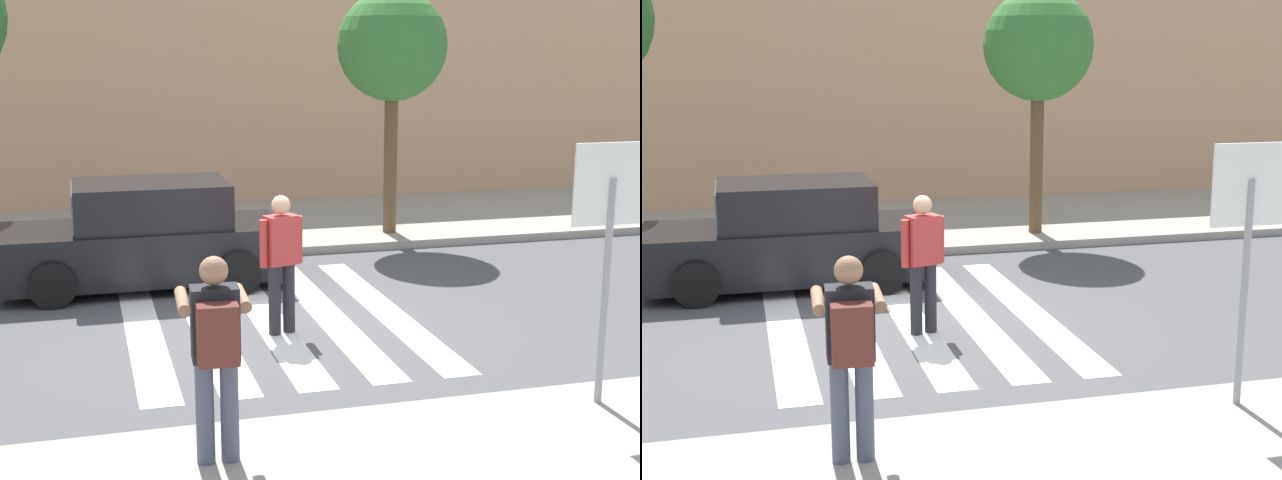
{
  "view_description": "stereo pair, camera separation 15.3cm",
  "coord_description": "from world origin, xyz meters",
  "views": [
    {
      "loc": [
        -2.25,
        -10.7,
        3.46
      ],
      "look_at": [
        0.6,
        -0.2,
        1.1
      ],
      "focal_mm": 50.0,
      "sensor_mm": 36.0,
      "label": 1
    },
    {
      "loc": [
        -2.11,
        -10.74,
        3.46
      ],
      "look_at": [
        0.6,
        -0.2,
        1.1
      ],
      "focal_mm": 50.0,
      "sensor_mm": 36.0,
      "label": 2
    }
  ],
  "objects": [
    {
      "name": "sidewalk_far",
      "position": [
        0.0,
        6.0,
        0.07
      ],
      "size": [
        60.0,
        4.8,
        0.14
      ],
      "primitive_type": "cube",
      "color": "#9E998C",
      "rests_on": "ground"
    },
    {
      "name": "street_tree_center",
      "position": [
        3.18,
        4.43,
        3.45
      ],
      "size": [
        1.95,
        1.95,
        4.33
      ],
      "color": "brown",
      "rests_on": "sidewalk_far"
    },
    {
      "name": "crosswalk_stripe_2",
      "position": [
        0.0,
        0.2,
        0.0
      ],
      "size": [
        0.44,
        5.2,
        0.01
      ],
      "primitive_type": "cube",
      "color": "silver",
      "rests_on": "ground"
    },
    {
      "name": "crosswalk_stripe_3",
      "position": [
        0.8,
        0.2,
        0.0
      ],
      "size": [
        0.44,
        5.2,
        0.01
      ],
      "primitive_type": "cube",
      "color": "silver",
      "rests_on": "ground"
    },
    {
      "name": "photographer_with_backpack",
      "position": [
        -1.29,
        -3.99,
        1.17
      ],
      "size": [
        0.61,
        0.86,
        1.72
      ],
      "color": "#474C60",
      "rests_on": "sidewalk_near"
    },
    {
      "name": "crosswalk_stripe_4",
      "position": [
        1.6,
        0.2,
        0.0
      ],
      "size": [
        0.44,
        5.2,
        0.01
      ],
      "primitive_type": "cube",
      "color": "silver",
      "rests_on": "ground"
    },
    {
      "name": "ground_plane",
      "position": [
        0.0,
        0.0,
        0.0
      ],
      "size": [
        120.0,
        120.0,
        0.0
      ],
      "primitive_type": "plane",
      "color": "#4C4C4F"
    },
    {
      "name": "building_facade_far",
      "position": [
        0.0,
        10.4,
        2.64
      ],
      "size": [
        56.0,
        4.0,
        5.28
      ],
      "primitive_type": "cube",
      "color": "tan",
      "rests_on": "ground"
    },
    {
      "name": "crosswalk_stripe_0",
      "position": [
        -1.6,
        0.2,
        0.0
      ],
      "size": [
        0.44,
        5.2,
        0.01
      ],
      "primitive_type": "cube",
      "color": "silver",
      "rests_on": "ground"
    },
    {
      "name": "crosswalk_stripe_1",
      "position": [
        -0.8,
        0.2,
        0.0
      ],
      "size": [
        0.44,
        5.2,
        0.01
      ],
      "primitive_type": "cube",
      "color": "silver",
      "rests_on": "ground"
    },
    {
      "name": "stop_sign",
      "position": [
        2.41,
        -3.66,
        1.95
      ],
      "size": [
        0.76,
        0.08,
        2.48
      ],
      "color": "gray",
      "rests_on": "sidewalk_near"
    },
    {
      "name": "pedestrian_crossing",
      "position": [
        0.05,
        -0.43,
        0.97
      ],
      "size": [
        0.56,
        0.34,
        1.72
      ],
      "color": "#232328",
      "rests_on": "ground"
    },
    {
      "name": "parked_car_black",
      "position": [
        -1.38,
        2.3,
        0.73
      ],
      "size": [
        4.1,
        1.92,
        1.55
      ],
      "color": "black",
      "rests_on": "ground"
    }
  ]
}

